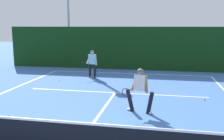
# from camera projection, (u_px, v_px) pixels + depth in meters

# --- Properties ---
(court_line_baseline_far) EXTENTS (10.15, 0.10, 0.01)m
(court_line_baseline_far) POSITION_uv_depth(u_px,v_px,m) (129.00, 73.00, 16.57)
(court_line_baseline_far) COLOR white
(court_line_baseline_far) RESTS_ON ground_plane
(court_line_service) EXTENTS (8.27, 0.10, 0.01)m
(court_line_service) POSITION_uv_depth(u_px,v_px,m) (115.00, 93.00, 11.78)
(court_line_service) COLOR white
(court_line_service) RESTS_ON ground_plane
(court_line_centre) EXTENTS (0.10, 6.40, 0.01)m
(court_line_centre) POSITION_uv_depth(u_px,v_px,m) (99.00, 115.00, 8.81)
(court_line_centre) COLOR white
(court_line_centre) RESTS_ON ground_plane
(player_near) EXTENTS (1.10, 0.86, 1.59)m
(player_near) POSITION_uv_depth(u_px,v_px,m) (140.00, 89.00, 8.97)
(player_near) COLOR black
(player_near) RESTS_ON ground_plane
(player_far) EXTENTS (0.88, 0.87, 1.63)m
(player_far) POSITION_uv_depth(u_px,v_px,m) (92.00, 63.00, 15.10)
(player_far) COLOR black
(player_far) RESTS_ON ground_plane
(tennis_ball) EXTENTS (0.07, 0.07, 0.07)m
(tennis_ball) POSITION_uv_depth(u_px,v_px,m) (59.00, 80.00, 14.31)
(tennis_ball) COLOR #D1E033
(tennis_ball) RESTS_ON ground_plane
(tennis_ball_extra) EXTENTS (0.07, 0.07, 0.07)m
(tennis_ball_extra) POSITION_uv_depth(u_px,v_px,m) (204.00, 99.00, 10.60)
(tennis_ball_extra) COLOR #D1E033
(tennis_ball_extra) RESTS_ON ground_plane
(back_fence_windscreen) EXTENTS (18.26, 0.12, 3.00)m
(back_fence_windscreen) POSITION_uv_depth(u_px,v_px,m) (132.00, 48.00, 17.78)
(back_fence_windscreen) COLOR #103412
(back_fence_windscreen) RESTS_ON ground_plane
(light_pole) EXTENTS (0.55, 0.44, 8.11)m
(light_pole) POSITION_uv_depth(u_px,v_px,m) (68.00, 1.00, 19.45)
(light_pole) COLOR #9EA39E
(light_pole) RESTS_ON ground_plane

